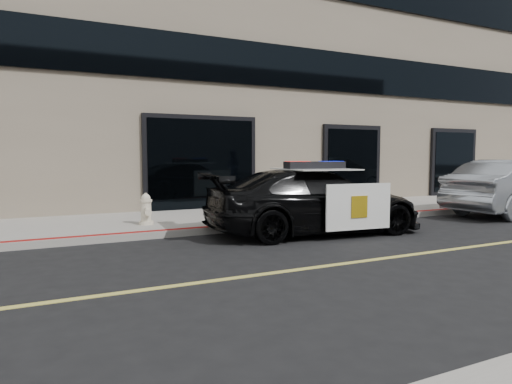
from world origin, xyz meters
name	(u,v)px	position (x,y,z in m)	size (l,w,h in m)	color
ground	(398,257)	(0.00, 0.00, 0.00)	(120.00, 120.00, 0.00)	black
sidewalk_n	(258,216)	(0.00, 5.25, 0.07)	(60.00, 3.50, 0.15)	gray
building_n	(193,37)	(0.00, 10.50, 6.00)	(60.00, 7.00, 12.00)	#756856
police_car	(315,201)	(0.03, 2.57, 0.71)	(2.91, 5.22, 1.59)	black
fire_hydrant	(146,210)	(-3.20, 4.53, 0.49)	(0.32, 0.45, 0.72)	beige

